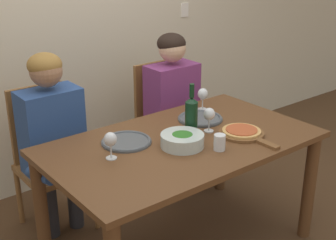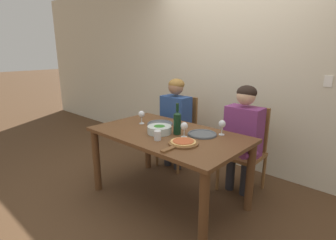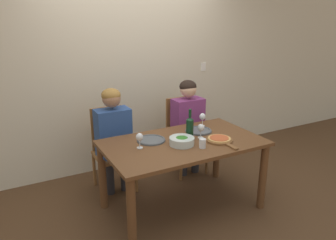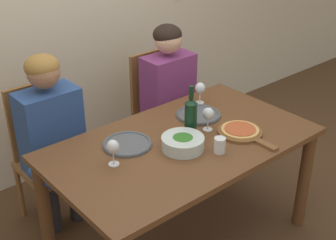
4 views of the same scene
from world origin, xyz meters
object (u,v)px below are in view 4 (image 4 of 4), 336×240
(dinner_plate_right, at_px, (198,114))
(pizza_on_board, at_px, (241,132))
(dinner_plate_left, at_px, (127,144))
(wine_glass_centre, at_px, (208,115))
(chair_right, at_px, (160,110))
(person_man, at_px, (170,88))
(wine_bottle, at_px, (191,116))
(broccoli_bowl, at_px, (183,143))
(chair_left, at_px, (47,152))
(wine_glass_left, at_px, (113,148))
(water_tumbler, at_px, (220,145))
(person_woman, at_px, (52,129))
(wine_glass_right, at_px, (200,89))

(dinner_plate_right, distance_m, pizza_on_board, 0.35)
(dinner_plate_left, relative_size, dinner_plate_right, 1.00)
(wine_glass_centre, bearing_deg, chair_right, 71.06)
(dinner_plate_left, bearing_deg, person_man, 33.94)
(dinner_plate_right, xyz_separation_m, pizza_on_board, (0.03, -0.34, 0.01))
(person_man, height_order, wine_bottle, person_man)
(wine_bottle, height_order, broccoli_bowl, wine_bottle)
(broccoli_bowl, bearing_deg, wine_glass_centre, 14.01)
(chair_left, distance_m, wine_bottle, 1.03)
(person_man, xyz_separation_m, broccoli_bowl, (-0.54, -0.75, 0.06))
(chair_right, xyz_separation_m, person_man, (0.00, -0.12, 0.22))
(broccoli_bowl, relative_size, wine_glass_left, 1.63)
(water_tumbler, bearing_deg, dinner_plate_right, 61.29)
(chair_right, distance_m, person_woman, 1.01)
(person_man, xyz_separation_m, dinner_plate_left, (-0.76, -0.51, 0.03))
(person_man, height_order, wine_glass_centre, person_man)
(wine_glass_right, relative_size, wine_glass_centre, 1.00)
(wine_glass_centre, bearing_deg, wine_glass_left, 175.74)
(person_woman, relative_size, wine_glass_right, 8.02)
(pizza_on_board, height_order, water_tumbler, water_tumbler)
(wine_bottle, xyz_separation_m, water_tumbler, (-0.02, -0.26, -0.08))
(broccoli_bowl, relative_size, wine_glass_right, 1.63)
(dinner_plate_left, height_order, water_tumbler, water_tumbler)
(chair_right, xyz_separation_m, broccoli_bowl, (-0.54, -0.86, 0.29))
(chair_right, xyz_separation_m, pizza_on_board, (-0.15, -0.96, 0.27))
(water_tumbler, bearing_deg, chair_right, 68.38)
(person_woman, distance_m, water_tumbler, 1.07)
(dinner_plate_right, xyz_separation_m, water_tumbler, (-0.22, -0.41, 0.04))
(wine_bottle, relative_size, broccoli_bowl, 1.28)
(dinner_plate_left, xyz_separation_m, wine_glass_centre, (0.48, -0.17, 0.10))
(dinner_plate_right, bearing_deg, person_woman, 147.60)
(wine_glass_centre, bearing_deg, wine_glass_right, 53.55)
(water_tumbler, bearing_deg, chair_left, 119.09)
(person_woman, xyz_separation_m, wine_bottle, (0.59, -0.65, 0.15))
(chair_right, distance_m, water_tumbler, 1.14)
(person_woman, height_order, pizza_on_board, person_woman)
(broccoli_bowl, distance_m, water_tumbler, 0.21)
(person_woman, bearing_deg, pizza_on_board, -45.85)
(person_man, bearing_deg, broccoli_bowl, -125.82)
(wine_bottle, xyz_separation_m, pizza_on_board, (0.23, -0.20, -0.11))
(wine_bottle, bearing_deg, dinner_plate_left, 159.69)
(pizza_on_board, bearing_deg, chair_right, 80.90)
(chair_left, relative_size, broccoli_bowl, 3.88)
(person_man, xyz_separation_m, wine_glass_centre, (-0.27, -0.68, 0.13))
(dinner_plate_right, height_order, water_tumbler, water_tumbler)
(broccoli_bowl, distance_m, dinner_plate_left, 0.32)
(person_man, distance_m, wine_glass_right, 0.39)
(person_man, distance_m, water_tumbler, 1.00)
(person_man, relative_size, pizza_on_board, 2.95)
(pizza_on_board, relative_size, wine_glass_left, 2.71)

